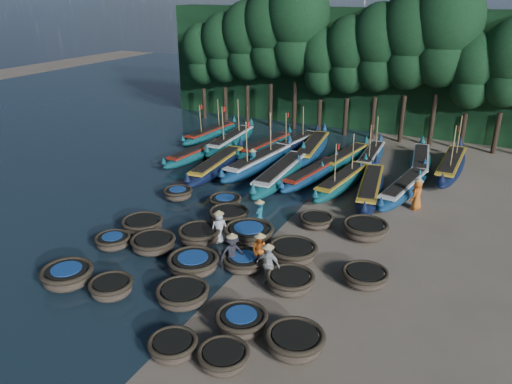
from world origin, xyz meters
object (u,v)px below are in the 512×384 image
at_px(fisherman_0, 219,226).
at_px(long_boat_5, 311,175).
at_px(coracle_14, 290,281).
at_px(coracle_15, 143,224).
at_px(long_boat_13, 312,149).
at_px(long_boat_17, 451,166).
at_px(long_boat_12, 294,144).
at_px(long_boat_2, 217,165).
at_px(coracle_7, 183,294).
at_px(long_boat_15, 371,157).
at_px(coracle_3, 173,347).
at_px(coracle_13, 244,261).
at_px(long_boat_14, 345,158).
at_px(long_boat_9, 210,133).
at_px(coracle_9, 295,342).
at_px(fisherman_3, 232,252).
at_px(fisherman_2, 260,250).
at_px(coracle_11, 153,243).
at_px(long_boat_1, 197,153).
at_px(fisherman_4, 268,263).
at_px(coracle_6, 111,288).
at_px(fisherman_1, 260,215).
at_px(long_boat_7, 370,188).
at_px(long_boat_3, 259,162).
at_px(fisherman_5, 253,162).
at_px(coracle_5, 67,276).
at_px(coracle_24, 365,229).
at_px(coracle_18, 293,252).
at_px(coracle_20, 178,194).
at_px(coracle_23, 316,221).
at_px(coracle_8, 241,321).
at_px(long_boat_8, 404,188).
at_px(coracle_12, 193,263).
at_px(long_boat_6, 342,181).
at_px(long_boat_16, 420,162).
at_px(long_boat_4, 281,173).
at_px(long_boat_11, 265,146).
at_px(coracle_19, 365,276).
at_px(coracle_10, 113,241).
at_px(coracle_21, 225,201).
at_px(long_boat_10, 231,141).
at_px(coracle_4, 223,357).

bearing_deg(fisherman_0, long_boat_5, -140.23).
height_order(coracle_14, coracle_15, coracle_14).
distance_m(long_boat_13, long_boat_17, 9.60).
bearing_deg(long_boat_12, long_boat_2, -101.69).
bearing_deg(coracle_7, long_boat_15, 83.06).
distance_m(coracle_3, coracle_13, 6.06).
bearing_deg(long_boat_14, long_boat_9, -176.76).
xyz_separation_m(coracle_9, fisherman_3, (-4.49, 3.83, 0.42)).
bearing_deg(long_boat_17, fisherman_2, -109.13).
bearing_deg(coracle_11, long_boat_1, 113.68).
bearing_deg(long_boat_1, long_boat_15, 28.64).
bearing_deg(coracle_3, fisherman_4, 79.98).
relative_size(coracle_6, fisherman_1, 0.98).
bearing_deg(long_boat_7, long_boat_2, 173.64).
xyz_separation_m(long_boat_2, long_boat_3, (2.29, 1.73, 0.04)).
bearing_deg(coracle_15, fisherman_5, 82.52).
distance_m(coracle_5, coracle_7, 5.10).
xyz_separation_m(coracle_24, fisherman_2, (-3.44, -4.87, 0.40)).
height_order(coracle_18, coracle_20, coracle_18).
xyz_separation_m(coracle_18, fisherman_0, (-3.86, 0.07, 0.42)).
height_order(coracle_23, fisherman_4, fisherman_4).
height_order(coracle_5, long_boat_2, long_boat_2).
distance_m(coracle_7, coracle_8, 2.93).
bearing_deg(long_boat_8, coracle_5, -115.39).
distance_m(coracle_12, fisherman_1, 4.89).
distance_m(coracle_11, long_boat_17, 20.64).
xyz_separation_m(long_boat_15, fisherman_0, (-3.66, -15.00, 0.37)).
relative_size(long_boat_6, long_boat_16, 0.98).
distance_m(long_boat_4, long_boat_11, 6.38).
xyz_separation_m(coracle_19, long_boat_4, (-7.87, 9.32, 0.23)).
bearing_deg(coracle_18, coracle_12, -141.40).
xyz_separation_m(coracle_10, coracle_14, (8.95, 0.37, 0.05)).
relative_size(coracle_15, long_boat_15, 0.29).
bearing_deg(coracle_18, long_boat_12, 111.81).
distance_m(fisherman_3, fisherman_5, 12.13).
relative_size(coracle_3, long_boat_15, 0.25).
xyz_separation_m(fisherman_1, fisherman_4, (2.38, -4.13, -0.00)).
height_order(long_boat_9, long_boat_11, long_boat_9).
distance_m(coracle_20, long_boat_9, 12.67).
bearing_deg(coracle_23, long_boat_4, 129.51).
height_order(coracle_3, coracle_21, coracle_3).
height_order(long_boat_9, long_boat_16, long_boat_9).
distance_m(long_boat_8, long_boat_12, 10.88).
height_order(long_boat_9, fisherman_0, long_boat_9).
bearing_deg(coracle_7, long_boat_10, 113.47).
distance_m(long_boat_8, long_boat_16, 5.44).
bearing_deg(coracle_9, long_boat_14, 101.89).
relative_size(coracle_4, long_boat_7, 0.23).
xyz_separation_m(coracle_4, coracle_10, (-8.71, 4.71, -0.00)).
xyz_separation_m(coracle_4, coracle_11, (-6.81, 5.33, 0.02)).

